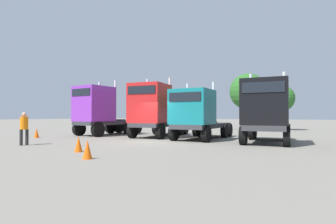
{
  "coord_description": "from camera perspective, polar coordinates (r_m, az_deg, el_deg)",
  "views": [
    {
      "loc": [
        9.72,
        -13.6,
        1.64
      ],
      "look_at": [
        -0.84,
        3.51,
        1.88
      ],
      "focal_mm": 28.73,
      "sensor_mm": 36.0,
      "label": 1
    }
  ],
  "objects": [
    {
      "name": "ground",
      "position": [
        16.8,
        -3.87,
        -6.29
      ],
      "size": [
        200.0,
        200.0,
        0.0
      ],
      "primitive_type": "plane",
      "color": "slate"
    },
    {
      "name": "semi_truck_purple",
      "position": [
        22.55,
        -14.44,
        0.42
      ],
      "size": [
        2.76,
        5.88,
        4.52
      ],
      "rotation": [
        0.0,
        0.0,
        -1.61
      ],
      "color": "#333338",
      "rests_on": "ground"
    },
    {
      "name": "semi_truck_red",
      "position": [
        19.92,
        -3.1,
        0.44
      ],
      "size": [
        3.49,
        6.67,
        4.49
      ],
      "rotation": [
        0.0,
        0.0,
        -1.41
      ],
      "color": "#333338",
      "rests_on": "ground"
    },
    {
      "name": "semi_truck_teal",
      "position": [
        17.96,
        6.12,
        -0.45
      ],
      "size": [
        2.91,
        6.37,
        3.88
      ],
      "rotation": [
        0.0,
        0.0,
        -1.51
      ],
      "color": "#333338",
      "rests_on": "ground"
    },
    {
      "name": "semi_truck_black",
      "position": [
        16.42,
        20.06,
        0.3
      ],
      "size": [
        3.25,
        6.14,
        4.21
      ],
      "rotation": [
        0.0,
        0.0,
        -1.44
      ],
      "color": "#333338",
      "rests_on": "ground"
    },
    {
      "name": "visitor_in_hivis",
      "position": [
        16.65,
        -28.21,
        -2.64
      ],
      "size": [
        0.54,
        0.54,
        1.8
      ],
      "rotation": [
        0.0,
        0.0,
        5.78
      ],
      "color": "#272727",
      "rests_on": "ground"
    },
    {
      "name": "traffic_cone_near",
      "position": [
        10.57,
        -16.72,
        -7.63
      ],
      "size": [
        0.36,
        0.36,
        0.71
      ],
      "primitive_type": "cone",
      "color": "#F2590C",
      "rests_on": "ground"
    },
    {
      "name": "traffic_cone_mid",
      "position": [
        12.7,
        -18.46,
        -6.49
      ],
      "size": [
        0.36,
        0.36,
        0.7
      ],
      "primitive_type": "cone",
      "color": "#F2590C",
      "rests_on": "ground"
    },
    {
      "name": "traffic_cone_far",
      "position": [
        21.83,
        -26.12,
        -4.03
      ],
      "size": [
        0.36,
        0.36,
        0.69
      ],
      "primitive_type": "cone",
      "color": "#F2590C",
      "rests_on": "ground"
    },
    {
      "name": "oak_far_left",
      "position": [
        40.53,
        7.92,
        2.24
      ],
      "size": [
        3.3,
        3.3,
        5.38
      ],
      "color": "#4C3823",
      "rests_on": "ground"
    },
    {
      "name": "oak_far_centre",
      "position": [
        32.49,
        16.6,
        4.16
      ],
      "size": [
        4.19,
        4.19,
        6.49
      ],
      "color": "#4C3823",
      "rests_on": "ground"
    },
    {
      "name": "oak_far_right",
      "position": [
        31.84,
        22.83,
        2.63
      ],
      "size": [
        2.89,
        2.89,
        4.93
      ],
      "color": "#4C3823",
      "rests_on": "ground"
    }
  ]
}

